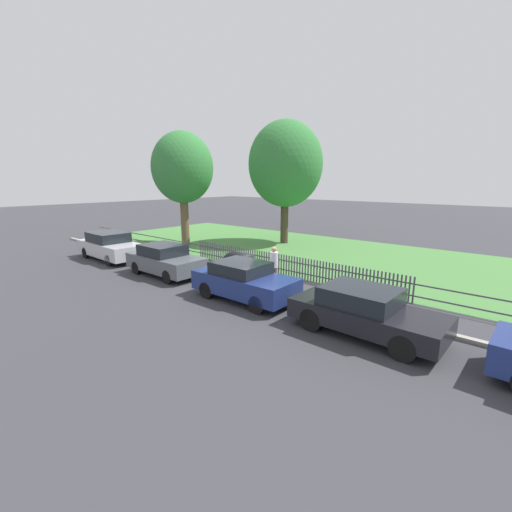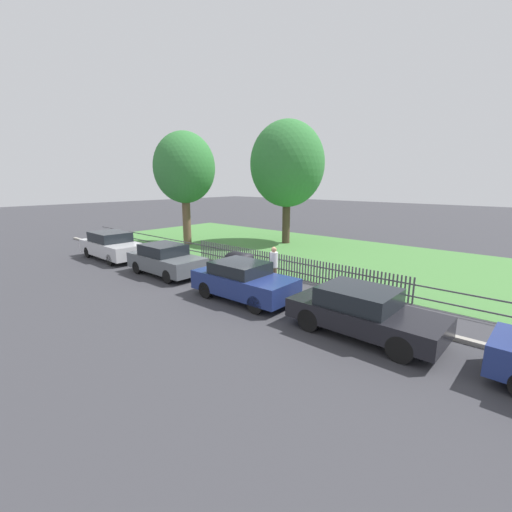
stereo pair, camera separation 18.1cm
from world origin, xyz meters
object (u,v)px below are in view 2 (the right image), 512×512
parked_car_silver_hatchback (112,246)px  tree_behind_motorcycle (287,164)px  parked_car_navy_estate (243,281)px  parked_car_black_saloon (166,260)px  covered_motorcycle (240,262)px  tree_nearest_kerb (184,168)px  parked_car_red_compact (363,311)px  pedestrian_near_fence (274,264)px

parked_car_silver_hatchback → tree_behind_motorcycle: tree_behind_motorcycle is taller
parked_car_navy_estate → tree_behind_motorcycle: bearing=117.8°
parked_car_black_saloon → tree_behind_motorcycle: tree_behind_motorcycle is taller
covered_motorcycle → tree_nearest_kerb: size_ratio=0.29×
parked_car_silver_hatchback → parked_car_red_compact: (14.53, -0.04, -0.05)m
parked_car_silver_hatchback → parked_car_red_compact: 14.53m
parked_car_silver_hatchback → pedestrian_near_fence: bearing=12.2°
parked_car_black_saloon → parked_car_navy_estate: 4.99m
parked_car_silver_hatchback → covered_motorcycle: (7.88, 1.98, -0.04)m
tree_nearest_kerb → tree_behind_motorcycle: tree_behind_motorcycle is taller
parked_car_red_compact → tree_nearest_kerb: size_ratio=0.57×
tree_behind_motorcycle → pedestrian_near_fence: 11.01m
pedestrian_near_fence → parked_car_navy_estate: bearing=4.8°
parked_car_black_saloon → covered_motorcycle: parked_car_black_saloon is taller
tree_behind_motorcycle → pedestrian_near_fence: bearing=-56.5°
covered_motorcycle → pedestrian_near_fence: 1.98m
parked_car_navy_estate → covered_motorcycle: parked_car_navy_estate is taller
parked_car_black_saloon → parked_car_navy_estate: bearing=-1.8°
parked_car_silver_hatchback → tree_nearest_kerb: (-0.48, 5.52, 4.29)m
parked_car_navy_estate → parked_car_red_compact: parked_car_navy_estate is taller
parked_car_red_compact → tree_nearest_kerb: bearing=160.8°
parked_car_black_saloon → tree_nearest_kerb: size_ratio=0.53×
tree_nearest_kerb → pedestrian_near_fence: (10.33, -3.61, -4.11)m
parked_car_red_compact → tree_behind_motorcycle: 15.29m
parked_car_silver_hatchback → parked_car_black_saloon: size_ratio=1.17×
parked_car_black_saloon → tree_behind_motorcycle: size_ratio=0.48×
parked_car_silver_hatchback → parked_car_navy_estate: parked_car_silver_hatchback is taller
parked_car_silver_hatchback → tree_behind_motorcycle: size_ratio=0.56×
tree_behind_motorcycle → parked_car_silver_hatchback: bearing=-112.5°
covered_motorcycle → pedestrian_near_fence: pedestrian_near_fence is taller
parked_car_red_compact → tree_nearest_kerb: (-15.01, 5.56, 4.34)m
parked_car_navy_estate → pedestrian_near_fence: bearing=93.6°
parked_car_black_saloon → parked_car_red_compact: parked_car_black_saloon is taller
parked_car_black_saloon → parked_car_navy_estate: parked_car_black_saloon is taller
parked_car_black_saloon → parked_car_red_compact: bearing=-0.9°
parked_car_navy_estate → pedestrian_near_fence: 2.00m
tree_nearest_kerb → pedestrian_near_fence: bearing=-19.3°
parked_car_navy_estate → parked_car_red_compact: size_ratio=0.93×
parked_car_navy_estate → parked_car_red_compact: bearing=-0.5°
parked_car_black_saloon → parked_car_red_compact: 9.51m
parked_car_silver_hatchback → pedestrian_near_fence: pedestrian_near_fence is taller
tree_behind_motorcycle → pedestrian_near_fence: tree_behind_motorcycle is taller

